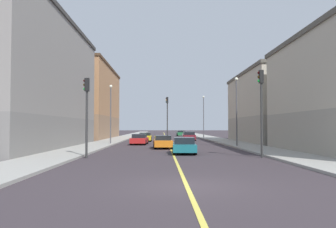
% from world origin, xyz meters
% --- Properties ---
extents(ground_plane, '(400.00, 400.00, 0.00)m').
position_xyz_m(ground_plane, '(0.00, 0.00, 0.00)').
color(ground_plane, '#372F34').
rests_on(ground_plane, ground).
extents(sidewalk_left, '(3.60, 168.00, 0.15)m').
position_xyz_m(sidewalk_left, '(8.16, 49.00, 0.07)').
color(sidewalk_left, '#9E9B93').
rests_on(sidewalk_left, ground).
extents(sidewalk_right, '(3.60, 168.00, 0.15)m').
position_xyz_m(sidewalk_right, '(-8.16, 49.00, 0.07)').
color(sidewalk_right, '#9E9B93').
rests_on(sidewalk_right, ground).
extents(lane_center_stripe, '(0.16, 154.00, 0.01)m').
position_xyz_m(lane_center_stripe, '(0.00, 49.00, 0.01)').
color(lane_center_stripe, '#E5D14C').
rests_on(lane_center_stripe, ground).
extents(building_left_mid, '(10.90, 19.17, 9.45)m').
position_xyz_m(building_left_mid, '(15.26, 33.86, 4.73)').
color(building_left_mid, '#9D9688').
rests_on(building_left_mid, ground).
extents(building_right_corner, '(10.90, 25.89, 12.84)m').
position_xyz_m(building_right_corner, '(-15.26, 21.21, 6.43)').
color(building_right_corner, slate).
rests_on(building_right_corner, ground).
extents(building_right_midblock, '(10.90, 24.56, 12.86)m').
position_xyz_m(building_right_midblock, '(-15.26, 49.62, 6.44)').
color(building_right_midblock, '#8F6B4F').
rests_on(building_right_midblock, ground).
extents(traffic_light_left_near, '(0.40, 0.32, 6.01)m').
position_xyz_m(traffic_light_left_near, '(5.95, 11.06, 3.89)').
color(traffic_light_left_near, '#2D2D2D').
rests_on(traffic_light_left_near, ground).
extents(traffic_light_right_near, '(0.40, 0.32, 5.43)m').
position_xyz_m(traffic_light_right_near, '(-5.98, 11.06, 3.55)').
color(traffic_light_right_near, '#2D2D2D').
rests_on(traffic_light_right_near, ground).
extents(traffic_light_median_far, '(0.40, 0.32, 6.55)m').
position_xyz_m(traffic_light_median_far, '(-0.02, 38.64, 4.20)').
color(traffic_light_median_far, '#2D2D2D').
rests_on(traffic_light_median_far, ground).
extents(street_lamp_left_near, '(0.36, 0.36, 7.15)m').
position_xyz_m(street_lamp_left_near, '(6.96, 23.34, 4.48)').
color(street_lamp_left_near, '#4C4C51').
rests_on(street_lamp_left_near, ground).
extents(street_lamp_right_near, '(0.36, 0.36, 7.00)m').
position_xyz_m(street_lamp_right_near, '(-6.96, 28.84, 4.40)').
color(street_lamp_right_near, '#4C4C51').
rests_on(street_lamp_right_near, ground).
extents(street_lamp_left_far, '(0.36, 0.36, 7.73)m').
position_xyz_m(street_lamp_left_far, '(6.96, 51.32, 4.79)').
color(street_lamp_left_far, '#4C4C51').
rests_on(street_lamp_left_far, ground).
extents(car_yellow, '(1.87, 4.38, 1.27)m').
position_xyz_m(car_yellow, '(-3.26, 37.96, 0.62)').
color(car_yellow, gold).
rests_on(car_yellow, ground).
extents(car_orange, '(1.93, 4.31, 1.28)m').
position_xyz_m(car_orange, '(-0.76, 21.44, 0.62)').
color(car_orange, orange).
rests_on(car_orange, ground).
extents(car_red, '(2.02, 4.65, 1.26)m').
position_xyz_m(car_red, '(-3.51, 28.93, 0.63)').
color(car_red, red).
rests_on(car_red, ground).
extents(car_maroon, '(2.03, 4.02, 1.33)m').
position_xyz_m(car_maroon, '(3.38, 40.16, 0.65)').
color(car_maroon, maroon).
rests_on(car_maroon, ground).
extents(car_white, '(1.92, 4.06, 1.32)m').
position_xyz_m(car_white, '(3.72, 46.93, 0.66)').
color(car_white, white).
rests_on(car_white, ground).
extents(car_teal, '(1.94, 4.64, 1.28)m').
position_xyz_m(car_teal, '(0.90, 14.90, 0.62)').
color(car_teal, '#196670').
rests_on(car_teal, ground).
extents(car_green, '(1.93, 4.02, 1.26)m').
position_xyz_m(car_green, '(3.63, 67.05, 0.62)').
color(car_green, '#1E6B38').
rests_on(car_green, ground).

